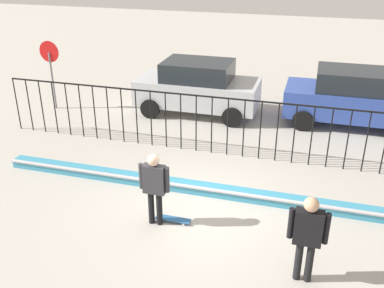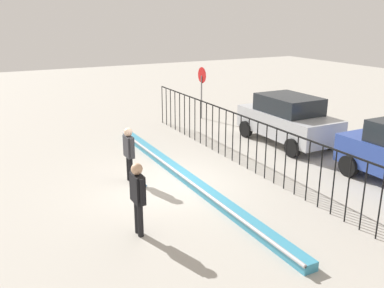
{
  "view_description": "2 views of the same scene",
  "coord_description": "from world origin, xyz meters",
  "views": [
    {
      "loc": [
        2.23,
        -8.34,
        5.71
      ],
      "look_at": [
        -0.65,
        1.6,
        0.89
      ],
      "focal_mm": 41.04,
      "sensor_mm": 36.0,
      "label": 1
    },
    {
      "loc": [
        10.82,
        -4.69,
        4.94
      ],
      "look_at": [
        -0.52,
        1.22,
        0.98
      ],
      "focal_mm": 39.48,
      "sensor_mm": 36.0,
      "label": 2
    }
  ],
  "objects": [
    {
      "name": "skateboarder",
      "position": [
        -0.79,
        -0.79,
        1.02
      ],
      "size": [
        0.69,
        0.26,
        1.7
      ],
      "rotation": [
        0.0,
        0.0,
        0.53
      ],
      "color": "black",
      "rests_on": "ground"
    },
    {
      "name": "ground_plane",
      "position": [
        0.0,
        0.0,
        0.0
      ],
      "size": [
        60.0,
        60.0,
        0.0
      ],
      "primitive_type": "plane",
      "color": "#ADA89E"
    },
    {
      "name": "perimeter_fence",
      "position": [
        -0.0,
        3.03,
        1.08
      ],
      "size": [
        14.04,
        0.04,
        1.75
      ],
      "color": "black",
      "rests_on": "ground"
    },
    {
      "name": "camera_operator",
      "position": [
        2.43,
        -1.7,
        1.06
      ],
      "size": [
        0.71,
        0.27,
        1.76
      ],
      "rotation": [
        0.0,
        0.0,
        2.73
      ],
      "color": "black",
      "rests_on": "ground"
    },
    {
      "name": "skateboard",
      "position": [
        -0.44,
        -0.62,
        0.06
      ],
      "size": [
        0.8,
        0.2,
        0.07
      ],
      "rotation": [
        0.0,
        0.0,
        0.13
      ],
      "color": "#26598C",
      "rests_on": "ground"
    },
    {
      "name": "parked_car_silver",
      "position": [
        -1.74,
        6.11,
        0.97
      ],
      "size": [
        4.3,
        2.12,
        1.9
      ],
      "rotation": [
        0.0,
        0.0,
        0.05
      ],
      "color": "#B7BABF",
      "rests_on": "ground"
    },
    {
      "name": "bowl_coping_ledge",
      "position": [
        0.0,
        0.74,
        0.12
      ],
      "size": [
        11.0,
        0.4,
        0.27
      ],
      "color": "teal",
      "rests_on": "ground"
    },
    {
      "name": "stop_sign",
      "position": [
        -6.95,
        5.1,
        1.62
      ],
      "size": [
        0.76,
        0.07,
        2.5
      ],
      "color": "slate",
      "rests_on": "ground"
    }
  ]
}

